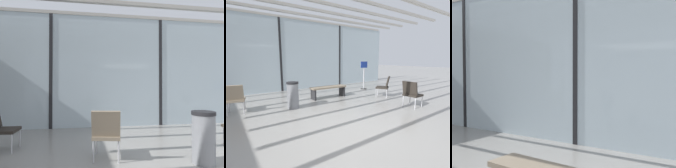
{
  "view_description": "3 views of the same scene",
  "coord_description": "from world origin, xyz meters",
  "views": [
    {
      "loc": [
        -2.57,
        -0.71,
        1.27
      ],
      "look_at": [
        -1.31,
        7.12,
        1.38
      ],
      "focal_mm": 30.06,
      "sensor_mm": 36.0,
      "label": 1
    },
    {
      "loc": [
        -2.42,
        -2.97,
        1.6
      ],
      "look_at": [
        1.26,
        2.19,
        0.62
      ],
      "focal_mm": 26.52,
      "sensor_mm": 36.0,
      "label": 2
    },
    {
      "loc": [
        2.62,
        0.49,
        1.44
      ],
      "look_at": [
        -0.31,
        5.21,
        1.25
      ],
      "focal_mm": 41.78,
      "sensor_mm": 36.0,
      "label": 3
    }
  ],
  "objects": [
    {
      "name": "glass_curtain_wall",
      "position": [
        0.0,
        5.2,
        1.75
      ],
      "size": [
        14.0,
        0.08,
        3.49
      ],
      "primitive_type": "cube",
      "color": "silver",
      "rests_on": "ground"
    },
    {
      "name": "parked_airplane",
      "position": [
        -0.17,
        11.22,
        2.16
      ],
      "size": [
        12.8,
        4.31,
        4.31
      ],
      "color": "silver",
      "rests_on": "ground"
    },
    {
      "name": "window_mullion_1",
      "position": [
        0.0,
        5.2,
        1.75
      ],
      "size": [
        0.1,
        0.12,
        3.49
      ],
      "primitive_type": "cube",
      "color": "black",
      "rests_on": "ground"
    },
    {
      "name": "window_mullion_0",
      "position": [
        -3.5,
        5.2,
        1.75
      ],
      "size": [
        0.1,
        0.12,
        3.49
      ],
      "primitive_type": "cube",
      "color": "black",
      "rests_on": "ground"
    }
  ]
}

